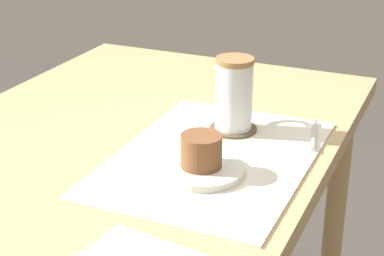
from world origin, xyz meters
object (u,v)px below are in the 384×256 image
at_px(pastry, 201,151).
at_px(dining_table, 117,188).
at_px(coffee_mug, 234,93).
at_px(pastry_plate, 201,169).

bearing_deg(pastry, dining_table, 79.05).
xyz_separation_m(dining_table, pastry, (-0.04, -0.18, 0.13)).
bearing_deg(dining_table, coffee_mug, -48.24).
bearing_deg(pastry_plate, coffee_mug, 4.20).
bearing_deg(dining_table, pastry, -100.95).
relative_size(pastry_plate, coffee_mug, 1.05).
bearing_deg(pastry, coffee_mug, 4.20).
distance_m(pastry_plate, pastry, 0.03).
height_order(dining_table, pastry, pastry).
height_order(pastry_plate, pastry, pastry).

